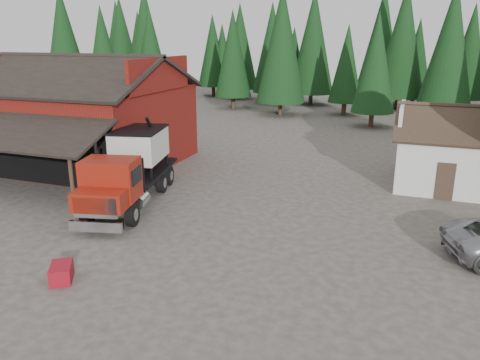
% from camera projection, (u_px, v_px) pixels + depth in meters
% --- Properties ---
extents(ground, '(120.00, 120.00, 0.00)m').
position_uv_depth(ground, '(153.00, 243.00, 19.32)').
color(ground, '#473E37').
rests_on(ground, ground).
extents(red_barn, '(12.80, 13.63, 7.18)m').
position_uv_depth(red_barn, '(82.00, 123.00, 31.05)').
color(red_barn, maroon).
rests_on(red_barn, ground).
extents(farmhouse, '(8.60, 6.42, 4.65)m').
position_uv_depth(farmhouse, '(473.00, 158.00, 26.19)').
color(farmhouse, silver).
rests_on(farmhouse, ground).
extents(conifer_backdrop, '(76.00, 16.00, 16.00)m').
position_uv_depth(conifer_backdrop, '(329.00, 107.00, 57.00)').
color(conifer_backdrop, '#113314').
rests_on(conifer_backdrop, ground).
extents(near_pine_a, '(4.40, 4.40, 11.40)m').
position_uv_depth(near_pine_a, '(103.00, 54.00, 49.83)').
color(near_pine_a, '#382619').
rests_on(near_pine_a, ground).
extents(near_pine_b, '(3.96, 3.96, 10.40)m').
position_uv_depth(near_pine_b, '(376.00, 63.00, 42.52)').
color(near_pine_b, '#382619').
rests_on(near_pine_b, ground).
extents(near_pine_d, '(5.28, 5.28, 13.40)m').
position_uv_depth(near_pine_d, '(282.00, 45.00, 48.97)').
color(near_pine_d, '#382619').
rests_on(near_pine_d, ground).
extents(feed_truck, '(4.46, 9.41, 4.11)m').
position_uv_depth(feed_truck, '(131.00, 167.00, 23.53)').
color(feed_truck, black).
rests_on(feed_truck, ground).
extents(equip_box, '(1.18, 1.30, 0.60)m').
position_uv_depth(equip_box, '(61.00, 273.00, 16.29)').
color(equip_box, maroon).
rests_on(equip_box, ground).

